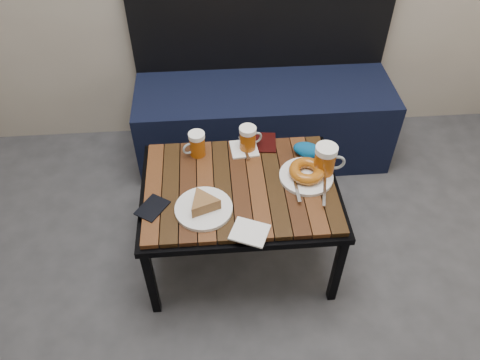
{
  "coord_description": "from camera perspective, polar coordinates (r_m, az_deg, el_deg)",
  "views": [
    {
      "loc": [
        -0.12,
        -0.37,
        1.87
      ],
      "look_at": [
        -0.01,
        1.0,
        0.5
      ],
      "focal_mm": 35.0,
      "sensor_mm": 36.0,
      "label": 1
    }
  ],
  "objects": [
    {
      "name": "napkin_right",
      "position": [
        1.79,
        1.18,
        -6.38
      ],
      "size": [
        0.17,
        0.16,
        0.01
      ],
      "rotation": [
        0.0,
        0.0,
        -0.41
      ],
      "color": "white",
      "rests_on": "cafe_table"
    },
    {
      "name": "beer_mug_left",
      "position": [
        2.07,
        -5.3,
        4.38
      ],
      "size": [
        0.11,
        0.09,
        0.12
      ],
      "rotation": [
        0.0,
        0.0,
        3.54
      ],
      "color": "#9F4A0C",
      "rests_on": "cafe_table"
    },
    {
      "name": "plate_pie",
      "position": [
        1.85,
        -4.48,
        -3.12
      ],
      "size": [
        0.23,
        0.23,
        0.06
      ],
      "color": "white",
      "rests_on": "cafe_table"
    },
    {
      "name": "knit_pouch",
      "position": [
        2.11,
        8.19,
        3.68
      ],
      "size": [
        0.15,
        0.13,
        0.06
      ],
      "primitive_type": "ellipsoid",
      "rotation": [
        0.0,
        0.0,
        -0.43
      ],
      "color": "navy",
      "rests_on": "cafe_table"
    },
    {
      "name": "passport_burgundy",
      "position": [
        2.16,
        3.05,
        4.59
      ],
      "size": [
        0.11,
        0.15,
        0.01
      ],
      "primitive_type": "cube",
      "rotation": [
        0.0,
        0.0,
        -0.1
      ],
      "color": "black",
      "rests_on": "cafe_table"
    },
    {
      "name": "bench",
      "position": [
        2.68,
        2.83,
        8.25
      ],
      "size": [
        1.4,
        0.5,
        0.95
      ],
      "color": "black",
      "rests_on": "ground"
    },
    {
      "name": "napkin_left",
      "position": [
        2.13,
        0.51,
        3.85
      ],
      "size": [
        0.13,
        0.16,
        0.01
      ],
      "rotation": [
        0.0,
        0.0,
        0.09
      ],
      "color": "white",
      "rests_on": "cafe_table"
    },
    {
      "name": "beer_mug_centre",
      "position": [
        2.09,
        1.0,
        5.08
      ],
      "size": [
        0.12,
        0.1,
        0.12
      ],
      "rotation": [
        0.0,
        0.0,
        0.41
      ],
      "color": "#9F4A0C",
      "rests_on": "cafe_table"
    },
    {
      "name": "beer_mug_right",
      "position": [
        1.99,
        10.38,
        2.34
      ],
      "size": [
        0.14,
        0.09,
        0.15
      ],
      "rotation": [
        0.0,
        0.0,
        -0.02
      ],
      "color": "#9F4A0C",
      "rests_on": "cafe_table"
    },
    {
      "name": "cafe_table",
      "position": [
        2.0,
        0.0,
        -1.47
      ],
      "size": [
        0.84,
        0.62,
        0.47
      ],
      "color": "black",
      "rests_on": "ground"
    },
    {
      "name": "passport_navy",
      "position": [
        1.9,
        -10.63,
        -3.35
      ],
      "size": [
        0.15,
        0.16,
        0.01
      ],
      "primitive_type": "cube",
      "rotation": [
        0.0,
        0.0,
        -0.6
      ],
      "color": "black",
      "rests_on": "cafe_table"
    },
    {
      "name": "plate_bagel",
      "position": [
        2.0,
        8.12,
        0.81
      ],
      "size": [
        0.23,
        0.3,
        0.06
      ],
      "color": "white",
      "rests_on": "cafe_table"
    }
  ]
}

